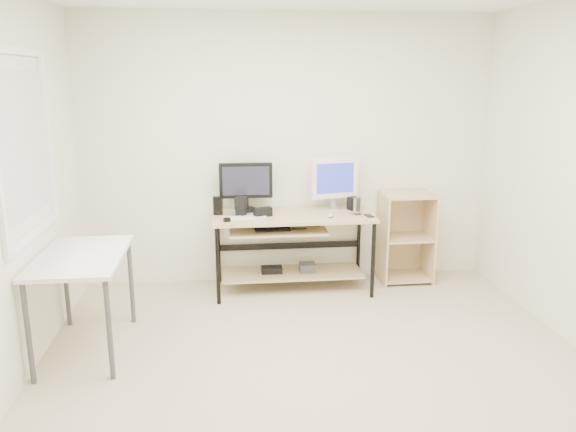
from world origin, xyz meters
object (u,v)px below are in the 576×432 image
(audio_controller, at_px, (218,205))
(white_imac, at_px, (335,179))
(shelf_unit, at_px, (405,236))
(side_table, at_px, (82,265))
(black_monitor, at_px, (246,184))
(desk, at_px, (290,236))

(audio_controller, bearing_deg, white_imac, 13.58)
(shelf_unit, xyz_separation_m, audio_controller, (-1.85, -0.10, 0.38))
(side_table, height_order, shelf_unit, shelf_unit)
(side_table, height_order, black_monitor, black_monitor)
(white_imac, distance_m, audio_controller, 1.15)
(desk, relative_size, side_table, 1.50)
(side_table, bearing_deg, audio_controller, 48.72)
(black_monitor, relative_size, white_imac, 0.99)
(desk, bearing_deg, black_monitor, 154.62)
(desk, xyz_separation_m, white_imac, (0.45, 0.17, 0.51))
(side_table, relative_size, shelf_unit, 1.11)
(shelf_unit, distance_m, audio_controller, 1.89)
(black_monitor, bearing_deg, shelf_unit, 0.11)
(black_monitor, bearing_deg, side_table, -133.75)
(desk, distance_m, audio_controller, 0.74)
(shelf_unit, height_order, black_monitor, black_monitor)
(shelf_unit, height_order, white_imac, white_imac)
(desk, bearing_deg, shelf_unit, 7.77)
(black_monitor, bearing_deg, white_imac, -0.14)
(desk, bearing_deg, white_imac, 20.61)
(black_monitor, bearing_deg, desk, -24.15)
(white_imac, relative_size, audio_controller, 2.92)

